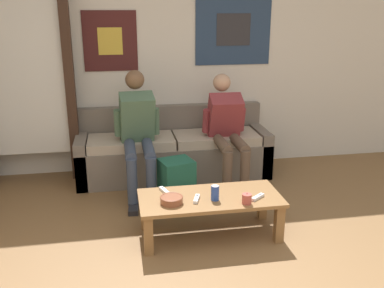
{
  "coord_description": "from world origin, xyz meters",
  "views": [
    {
      "loc": [
        -0.67,
        -1.85,
        1.83
      ],
      "look_at": [
        -0.03,
        1.8,
        0.64
      ],
      "focal_mm": 40.0,
      "sensor_mm": 36.0,
      "label": 1
    }
  ],
  "objects_px": {
    "person_seated_teen": "(227,127)",
    "backpack": "(177,183)",
    "couch": "(173,152)",
    "ceramic_bowl": "(171,199)",
    "pillar_candle": "(247,199)",
    "person_seated_adult": "(138,129)",
    "drink_can_blue": "(215,193)",
    "game_controller_far_center": "(258,197)",
    "coffee_table": "(210,203)",
    "game_controller_near_left": "(197,199)",
    "game_controller_near_right": "(164,191)"
  },
  "relations": [
    {
      "from": "person_seated_teen",
      "to": "backpack",
      "type": "height_order",
      "value": "person_seated_teen"
    },
    {
      "from": "couch",
      "to": "ceramic_bowl",
      "type": "height_order",
      "value": "couch"
    },
    {
      "from": "ceramic_bowl",
      "to": "pillar_candle",
      "type": "distance_m",
      "value": 0.59
    },
    {
      "from": "person_seated_adult",
      "to": "drink_can_blue",
      "type": "relative_size",
      "value": 9.82
    },
    {
      "from": "person_seated_adult",
      "to": "pillar_candle",
      "type": "relative_size",
      "value": 13.15
    },
    {
      "from": "pillar_candle",
      "to": "game_controller_far_center",
      "type": "xyz_separation_m",
      "value": [
        0.12,
        0.07,
        -0.03
      ]
    },
    {
      "from": "coffee_table",
      "to": "game_controller_near_left",
      "type": "xyz_separation_m",
      "value": [
        -0.12,
        -0.05,
        0.07
      ]
    },
    {
      "from": "ceramic_bowl",
      "to": "pillar_candle",
      "type": "xyz_separation_m",
      "value": [
        0.58,
        -0.11,
        0.01
      ]
    },
    {
      "from": "game_controller_near_left",
      "to": "game_controller_near_right",
      "type": "xyz_separation_m",
      "value": [
        -0.24,
        0.2,
        0.0
      ]
    },
    {
      "from": "person_seated_adult",
      "to": "couch",
      "type": "bearing_deg",
      "value": 40.11
    },
    {
      "from": "game_controller_near_right",
      "to": "game_controller_far_center",
      "type": "xyz_separation_m",
      "value": [
        0.73,
        -0.26,
        0.0
      ]
    },
    {
      "from": "ceramic_bowl",
      "to": "game_controller_near_right",
      "type": "relative_size",
      "value": 1.26
    },
    {
      "from": "couch",
      "to": "game_controller_far_center",
      "type": "relative_size",
      "value": 15.69
    },
    {
      "from": "game_controller_near_right",
      "to": "person_seated_adult",
      "type": "bearing_deg",
      "value": 100.15
    },
    {
      "from": "game_controller_near_right",
      "to": "game_controller_far_center",
      "type": "bearing_deg",
      "value": -19.55
    },
    {
      "from": "person_seated_adult",
      "to": "game_controller_near_right",
      "type": "distance_m",
      "value": 0.96
    },
    {
      "from": "pillar_candle",
      "to": "game_controller_near_right",
      "type": "relative_size",
      "value": 0.63
    },
    {
      "from": "game_controller_near_left",
      "to": "coffee_table",
      "type": "bearing_deg",
      "value": 21.6
    },
    {
      "from": "ceramic_bowl",
      "to": "pillar_candle",
      "type": "bearing_deg",
      "value": -10.74
    },
    {
      "from": "backpack",
      "to": "couch",
      "type": "bearing_deg",
      "value": 84.98
    },
    {
      "from": "person_seated_teen",
      "to": "couch",
      "type": "bearing_deg",
      "value": 149.2
    },
    {
      "from": "pillar_candle",
      "to": "game_controller_far_center",
      "type": "distance_m",
      "value": 0.14
    },
    {
      "from": "ceramic_bowl",
      "to": "game_controller_near_right",
      "type": "xyz_separation_m",
      "value": [
        -0.03,
        0.22,
        -0.02
      ]
    },
    {
      "from": "game_controller_near_left",
      "to": "game_controller_far_center",
      "type": "distance_m",
      "value": 0.5
    },
    {
      "from": "person_seated_adult",
      "to": "ceramic_bowl",
      "type": "height_order",
      "value": "person_seated_adult"
    },
    {
      "from": "person_seated_adult",
      "to": "pillar_candle",
      "type": "distance_m",
      "value": 1.48
    },
    {
      "from": "person_seated_adult",
      "to": "drink_can_blue",
      "type": "bearing_deg",
      "value": -64.11
    },
    {
      "from": "backpack",
      "to": "drink_can_blue",
      "type": "xyz_separation_m",
      "value": [
        0.21,
        -0.71,
        0.2
      ]
    },
    {
      "from": "game_controller_near_right",
      "to": "drink_can_blue",
      "type": "bearing_deg",
      "value": -30.4
    },
    {
      "from": "pillar_candle",
      "to": "ceramic_bowl",
      "type": "bearing_deg",
      "value": 169.26
    },
    {
      "from": "coffee_table",
      "to": "person_seated_adult",
      "type": "distance_m",
      "value": 1.23
    },
    {
      "from": "person_seated_adult",
      "to": "game_controller_far_center",
      "type": "xyz_separation_m",
      "value": [
        0.89,
        -1.16,
        -0.29
      ]
    },
    {
      "from": "person_seated_adult",
      "to": "pillar_candle",
      "type": "xyz_separation_m",
      "value": [
        0.78,
        -1.23,
        -0.27
      ]
    },
    {
      "from": "coffee_table",
      "to": "game_controller_near_right",
      "type": "distance_m",
      "value": 0.4
    },
    {
      "from": "ceramic_bowl",
      "to": "drink_can_blue",
      "type": "xyz_separation_m",
      "value": [
        0.35,
        -0.0,
        0.03
      ]
    },
    {
      "from": "couch",
      "to": "game_controller_far_center",
      "type": "bearing_deg",
      "value": -71.9
    },
    {
      "from": "couch",
      "to": "person_seated_teen",
      "type": "height_order",
      "value": "person_seated_teen"
    },
    {
      "from": "person_seated_adult",
      "to": "person_seated_teen",
      "type": "distance_m",
      "value": 0.94
    },
    {
      "from": "person_seated_adult",
      "to": "game_controller_near_right",
      "type": "relative_size",
      "value": 8.27
    },
    {
      "from": "backpack",
      "to": "game_controller_far_center",
      "type": "bearing_deg",
      "value": -53.26
    },
    {
      "from": "ceramic_bowl",
      "to": "game_controller_near_left",
      "type": "bearing_deg",
      "value": 5.34
    },
    {
      "from": "coffee_table",
      "to": "pillar_candle",
      "type": "distance_m",
      "value": 0.33
    },
    {
      "from": "drink_can_blue",
      "to": "game_controller_near_right",
      "type": "height_order",
      "value": "drink_can_blue"
    },
    {
      "from": "person_seated_adult",
      "to": "ceramic_bowl",
      "type": "relative_size",
      "value": 6.58
    },
    {
      "from": "person_seated_adult",
      "to": "game_controller_near_left",
      "type": "distance_m",
      "value": 1.21
    },
    {
      "from": "couch",
      "to": "ceramic_bowl",
      "type": "relative_size",
      "value": 11.43
    },
    {
      "from": "person_seated_adult",
      "to": "backpack",
      "type": "distance_m",
      "value": 0.69
    },
    {
      "from": "ceramic_bowl",
      "to": "drink_can_blue",
      "type": "height_order",
      "value": "drink_can_blue"
    },
    {
      "from": "backpack",
      "to": "game_controller_near_right",
      "type": "bearing_deg",
      "value": -109.99
    },
    {
      "from": "coffee_table",
      "to": "person_seated_teen",
      "type": "height_order",
      "value": "person_seated_teen"
    }
  ]
}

